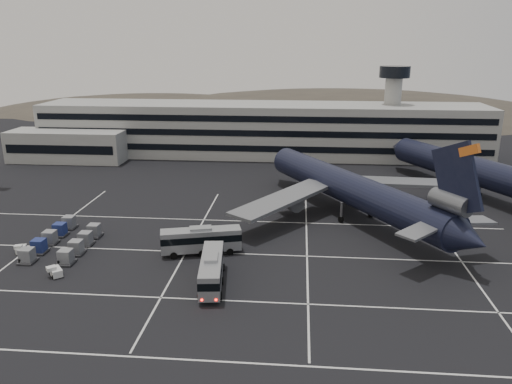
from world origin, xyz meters
TOP-DOWN VIEW (x-y plane):
  - ground at (0.00, 0.00)m, footprint 260.00×260.00m
  - lane_markings at (0.95, 0.72)m, footprint 90.00×55.62m
  - terminal at (-2.95, 71.14)m, footprint 125.00×26.00m
  - hills at (17.99, 170.00)m, footprint 352.00×180.00m
  - trijet_main at (19.97, 21.77)m, footprint 41.70×52.19m
  - trijet_far at (47.10, 34.86)m, footprint 33.27×53.56m
  - bus_near at (-0.34, -5.98)m, footprint 3.95×11.77m
  - bus_far at (-3.60, 3.66)m, footprint 12.06×5.66m
  - tug_a at (-30.38, 1.53)m, footprint 1.77×2.33m
  - tug_b at (-21.57, -5.43)m, footprint 2.58×2.68m
  - uld_cluster at (-25.15, 4.44)m, footprint 8.00×16.17m

SIDE VIEW (x-z plane):
  - hills at x=17.99m, z-range -34.07..9.93m
  - ground at x=0.00m, z-range 0.00..0.00m
  - lane_markings at x=0.95m, z-range 0.00..0.01m
  - tug_a at x=-30.38m, z-range -0.08..1.26m
  - tug_b at x=-21.57m, z-range -0.09..1.42m
  - uld_cluster at x=-25.15m, z-range -0.02..2.08m
  - bus_near at x=-0.34m, z-range 0.19..4.27m
  - bus_far at x=-3.60m, z-range 0.20..4.35m
  - trijet_main at x=19.97m, z-range -3.79..14.29m
  - trijet_far at x=47.10m, z-range -3.61..14.47m
  - terminal at x=-2.95m, z-range -5.07..18.93m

